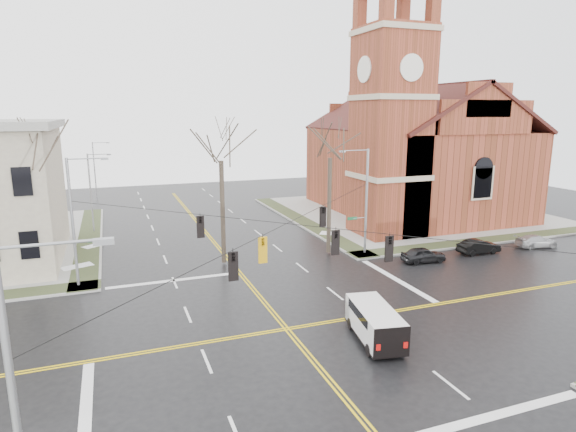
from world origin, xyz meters
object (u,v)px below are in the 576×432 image
object	(u,v)px
signal_pole_nw	(75,219)
parked_car_b	(479,246)
church	(410,144)
streetlight_north_a	(92,190)
tree_nw_near	(221,154)
streetlight_north_b	(96,168)
parked_car_a	(423,255)
tree_ne	(330,151)
cargo_van	(374,320)
parked_car_c	(536,241)
tree_nw_far	(38,158)
signal_pole_ne	(365,199)
signal_pole_sw	(22,405)

from	to	relation	value
signal_pole_nw	parked_car_b	bearing A→B (deg)	-5.81
church	parked_car_b	world-z (taller)	church
streetlight_north_a	tree_nw_near	world-z (taller)	tree_nw_near
parked_car_b	signal_pole_nw	bearing A→B (deg)	84.39
streetlight_north_b	parked_car_a	bearing A→B (deg)	-57.50
streetlight_north_a	tree_ne	world-z (taller)	tree_ne
cargo_van	tree_nw_near	world-z (taller)	tree_nw_near
church	parked_car_c	bearing A→B (deg)	-81.18
parked_car_c	tree_nw_far	bearing A→B (deg)	90.30
streetlight_north_b	signal_pole_ne	bearing A→B (deg)	-58.95
streetlight_north_b	parked_car_c	distance (m)	55.34
parked_car_b	cargo_van	bearing A→B (deg)	123.16
church	streetlight_north_a	size ratio (longest dim) A/B	3.44
streetlight_north_b	parked_car_c	size ratio (longest dim) A/B	2.06
parked_car_c	cargo_van	bearing A→B (deg)	123.26
streetlight_north_b	tree_nw_far	distance (m)	34.52
streetlight_north_b	parked_car_a	size ratio (longest dim) A/B	2.17
signal_pole_sw	tree_nw_far	distance (m)	25.80
tree_nw_far	tree_nw_near	distance (m)	12.90
church	tree_ne	size ratio (longest dim) A/B	2.23
tree_nw_near	signal_pole_nw	bearing A→B (deg)	-171.55
parked_car_c	tree_nw_far	distance (m)	42.14
signal_pole_nw	parked_car_b	world-z (taller)	signal_pole_nw
parked_car_a	streetlight_north_a	bearing A→B (deg)	57.03
signal_pole_nw	streetlight_north_b	bearing A→B (deg)	88.95
parked_car_a	parked_car_c	bearing A→B (deg)	-84.04
signal_pole_ne	parked_car_c	world-z (taller)	signal_pole_ne
church	signal_pole_nw	size ratio (longest dim) A/B	3.06
streetlight_north_a	church	bearing A→B (deg)	-5.19
signal_pole_nw	parked_car_c	size ratio (longest dim) A/B	2.32
cargo_van	tree_nw_near	distance (m)	18.31
signal_pole_ne	parked_car_c	bearing A→B (deg)	-12.34
streetlight_north_a	signal_pole_nw	bearing A→B (deg)	-92.32
church	parked_car_b	xyz separation A→B (m)	(-3.79, -16.57, -7.80)
signal_pole_sw	tree_nw_near	world-z (taller)	tree_nw_near
parked_car_b	tree_nw_far	size ratio (longest dim) A/B	0.31
signal_pole_nw	signal_pole_ne	bearing A→B (deg)	0.00
parked_car_c	tree_nw_near	world-z (taller)	tree_nw_near
signal_pole_ne	tree_nw_far	world-z (taller)	tree_nw_far
tree_ne	cargo_van	bearing A→B (deg)	-106.47
signal_pole_nw	tree_ne	world-z (taller)	tree_ne
streetlight_north_a	parked_car_b	world-z (taller)	streetlight_north_a
church	tree_nw_near	distance (m)	27.95
parked_car_a	parked_car_b	distance (m)	6.05
signal_pole_nw	parked_car_a	bearing A→B (deg)	-7.94
signal_pole_nw	parked_car_b	distance (m)	32.74
streetlight_north_b	parked_car_a	distance (m)	47.77
tree_nw_far	parked_car_b	bearing A→B (deg)	-9.35
church	signal_pole_ne	xyz separation A→B (m)	(-13.44, -13.28, -3.48)
tree_nw_far	cargo_van	bearing A→B (deg)	-43.61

